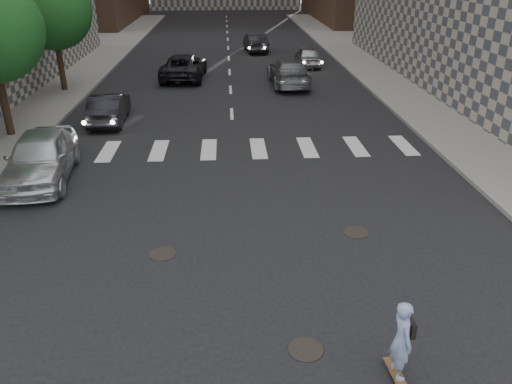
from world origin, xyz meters
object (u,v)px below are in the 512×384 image
skateboarder (402,340)px  traffic_car_d (308,56)px  traffic_car_c (184,67)px  traffic_car_e (255,42)px  traffic_car_b (289,72)px  tree_c (53,6)px  traffic_car_a (109,108)px  silver_sedan (41,157)px

skateboarder → traffic_car_d: skateboarder is taller
skateboarder → traffic_car_c: (-5.63, 25.44, -0.12)m
traffic_car_d → traffic_car_e: bearing=-58.7°
traffic_car_b → traffic_car_e: bearing=-84.9°
tree_c → traffic_car_b: size_ratio=1.21×
traffic_car_b → traffic_car_e: (-1.31, 12.04, -0.07)m
traffic_car_b → traffic_car_e: size_ratio=1.24×
traffic_car_a → traffic_car_c: 9.58m
tree_c → skateboarder: bearing=-61.4°
tree_c → traffic_car_c: bearing=24.6°
tree_c → traffic_car_e: size_ratio=1.50×
silver_sedan → traffic_car_b: bearing=47.6°
traffic_car_a → traffic_car_b: bearing=-145.5°
skateboarder → silver_sedan: skateboarder is taller
tree_c → skateboarder: size_ratio=3.94×
skateboarder → traffic_car_e: 35.30m
traffic_car_a → traffic_car_e: size_ratio=0.94×
traffic_car_c → traffic_car_e: 11.09m
skateboarder → traffic_car_a: 18.36m
silver_sedan → skateboarder: bearing=-51.4°
silver_sedan → traffic_car_d: silver_sedan is taller
traffic_car_e → traffic_car_c: bearing=56.6°
traffic_car_a → skateboarder: bearing=114.9°
traffic_car_a → traffic_car_d: (11.30, 12.82, 0.01)m
skateboarder → traffic_car_e: bearing=86.8°
skateboarder → traffic_car_a: bearing=113.4°
traffic_car_b → traffic_car_d: 6.21m
traffic_car_a → tree_c: bearing=-61.1°
traffic_car_d → traffic_car_e: (-3.37, 6.18, 0.04)m
traffic_car_a → traffic_car_c: (2.83, 9.15, 0.08)m
skateboarder → traffic_car_b: skateboarder is taller
tree_c → silver_sedan: size_ratio=1.34×
traffic_car_b → traffic_car_c: bearing=-19.9°
traffic_car_c → traffic_car_a: bearing=76.2°
tree_c → skateboarder: 25.82m
silver_sedan → traffic_car_b: (10.16, 13.64, -0.04)m
skateboarder → traffic_car_e: size_ratio=0.38×
tree_c → traffic_car_b: 13.57m
silver_sedan → traffic_car_a: silver_sedan is taller
silver_sedan → traffic_car_c: 16.26m
silver_sedan → traffic_car_a: size_ratio=1.19×
traffic_car_b → traffic_car_d: traffic_car_b is taller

